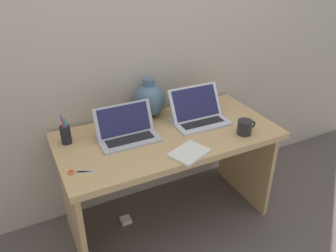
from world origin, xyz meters
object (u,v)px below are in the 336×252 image
(pen_cup, at_px, (66,134))
(scissors, at_px, (76,172))
(laptop_right, at_px, (198,113))
(coffee_mug, at_px, (245,127))
(power_brick, at_px, (126,220))
(laptop_left, at_px, (127,130))
(green_vase, at_px, (149,99))
(notebook_stack, at_px, (189,153))

(pen_cup, bearing_deg, scissors, -93.29)
(laptop_right, relative_size, coffee_mug, 2.82)
(scissors, distance_m, power_brick, 0.80)
(laptop_left, relative_size, power_brick, 5.11)
(laptop_right, relative_size, power_brick, 5.14)
(laptop_left, relative_size, green_vase, 1.36)
(green_vase, height_order, notebook_stack, green_vase)
(green_vase, height_order, scissors, green_vase)
(coffee_mug, bearing_deg, laptop_left, 157.56)
(notebook_stack, bearing_deg, laptop_right, 52.88)
(green_vase, relative_size, notebook_stack, 1.26)
(notebook_stack, bearing_deg, scissors, 169.62)
(laptop_left, distance_m, scissors, 0.42)
(power_brick, bearing_deg, notebook_stack, -51.48)
(power_brick, bearing_deg, laptop_left, -43.56)
(green_vase, bearing_deg, pen_cup, -168.55)
(laptop_right, distance_m, power_brick, 0.92)
(pen_cup, distance_m, power_brick, 0.81)
(green_vase, bearing_deg, notebook_stack, -89.78)
(green_vase, distance_m, power_brick, 0.87)
(coffee_mug, bearing_deg, pen_cup, 159.43)
(scissors, bearing_deg, pen_cup, 86.71)
(green_vase, height_order, power_brick, green_vase)
(power_brick, bearing_deg, pen_cup, 167.83)
(green_vase, bearing_deg, laptop_right, -41.66)
(green_vase, bearing_deg, power_brick, -147.43)
(coffee_mug, distance_m, scissors, 1.03)
(coffee_mug, relative_size, power_brick, 1.83)
(laptop_left, xyz_separation_m, notebook_stack, (0.25, -0.33, -0.04))
(coffee_mug, distance_m, pen_cup, 1.07)
(scissors, bearing_deg, laptop_left, 31.02)
(green_vase, distance_m, pen_cup, 0.60)
(notebook_stack, bearing_deg, green_vase, 90.22)
(scissors, xyz_separation_m, power_brick, (0.32, 0.25, -0.69))
(laptop_right, bearing_deg, scissors, -165.90)
(laptop_left, bearing_deg, green_vase, 41.71)
(coffee_mug, distance_m, power_brick, 1.07)
(laptop_right, relative_size, notebook_stack, 1.73)
(laptop_right, xyz_separation_m, notebook_stack, (-0.25, -0.33, -0.05))
(notebook_stack, relative_size, coffee_mug, 1.63)
(notebook_stack, xyz_separation_m, scissors, (-0.61, 0.11, -0.00))
(scissors, bearing_deg, notebook_stack, -10.38)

